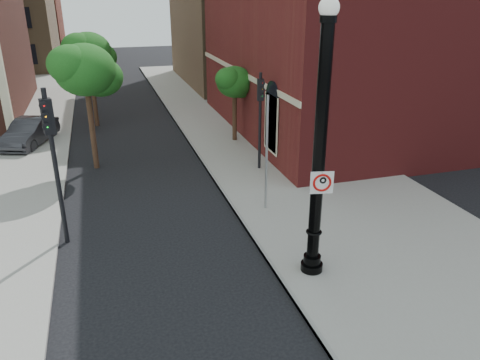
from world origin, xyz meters
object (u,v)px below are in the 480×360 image
object	(u,v)px
lamppost	(319,161)
parked_car	(30,132)
traffic_signal_right	(260,106)
no_parking_sign	(322,182)
traffic_signal_left	(52,143)

from	to	relation	value
lamppost	parked_car	xyz separation A→B (m)	(-8.93, 15.15, -2.73)
traffic_signal_right	no_parking_sign	bearing A→B (deg)	-86.31
traffic_signal_left	traffic_signal_right	bearing A→B (deg)	12.34
traffic_signal_left	no_parking_sign	bearing A→B (deg)	-46.89
traffic_signal_left	parked_car	bearing A→B (deg)	84.96
lamppost	traffic_signal_left	distance (m)	7.81
no_parking_sign	traffic_signal_right	distance (m)	8.48
lamppost	traffic_signal_left	xyz separation A→B (m)	(-6.76, 3.90, -0.07)
traffic_signal_left	traffic_signal_right	size ratio (longest dim) A/B	1.14
no_parking_sign	traffic_signal_left	bearing A→B (deg)	160.78
parked_car	traffic_signal_right	xyz separation A→B (m)	(10.18, -6.94, 2.24)
no_parking_sign	parked_car	bearing A→B (deg)	132.06
parked_car	traffic_signal_left	xyz separation A→B (m)	(2.17, -11.25, 2.66)
lamppost	parked_car	size ratio (longest dim) A/B	1.76
lamppost	traffic_signal_right	size ratio (longest dim) A/B	1.70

